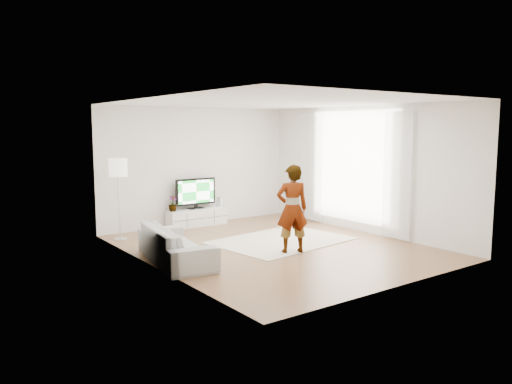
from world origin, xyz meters
TOP-DOWN VIEW (x-y plane):
  - floor at (0.00, 0.00)m, footprint 6.00×6.00m
  - ceiling at (0.00, 0.00)m, footprint 6.00×6.00m
  - wall_left at (-2.50, 0.00)m, footprint 0.02×6.00m
  - wall_right at (2.50, 0.00)m, footprint 0.02×6.00m
  - wall_back at (0.00, 3.00)m, footprint 5.00×0.02m
  - wall_front at (0.00, -3.00)m, footprint 5.00×0.02m
  - window at (2.48, 0.30)m, footprint 0.01×2.60m
  - curtain_near at (2.40, -1.00)m, footprint 0.04×0.70m
  - curtain_far at (2.40, 1.60)m, footprint 0.04×0.70m
  - media_console at (-0.18, 2.76)m, footprint 1.46×0.42m
  - television at (-0.18, 2.79)m, footprint 1.03×0.20m
  - game_console at (0.46, 2.76)m, footprint 0.07×0.17m
  - potted_plant at (-0.81, 2.77)m, footprint 0.23×0.23m
  - rug at (0.45, 0.34)m, footprint 2.92×2.27m
  - player at (-0.02, -0.55)m, footprint 0.70×0.60m
  - sofa at (-2.04, 0.17)m, footprint 1.16×2.22m
  - floor_lamp at (-2.20, 2.40)m, footprint 0.38×0.38m

SIDE VIEW (x-z plane):
  - floor at x=0.00m, z-range 0.00..0.00m
  - rug at x=0.45m, z-range 0.00..0.01m
  - media_console at x=-0.18m, z-range 0.00..0.41m
  - sofa at x=-2.04m, z-range 0.00..0.62m
  - game_console at x=0.46m, z-range 0.41..0.64m
  - potted_plant at x=-0.81m, z-range 0.41..0.77m
  - television at x=-0.18m, z-range 0.44..1.16m
  - player at x=-0.02m, z-range 0.01..1.65m
  - curtain_near at x=2.40m, z-range 0.05..2.65m
  - curtain_far at x=2.40m, z-range 0.05..2.65m
  - wall_left at x=-2.50m, z-range 0.00..2.80m
  - wall_right at x=2.50m, z-range 0.00..2.80m
  - wall_back at x=0.00m, z-range 0.00..2.80m
  - wall_front at x=0.00m, z-range 0.00..2.80m
  - floor_lamp at x=-2.20m, z-range 0.59..2.28m
  - window at x=2.48m, z-range 0.20..2.70m
  - ceiling at x=0.00m, z-range 2.80..2.80m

